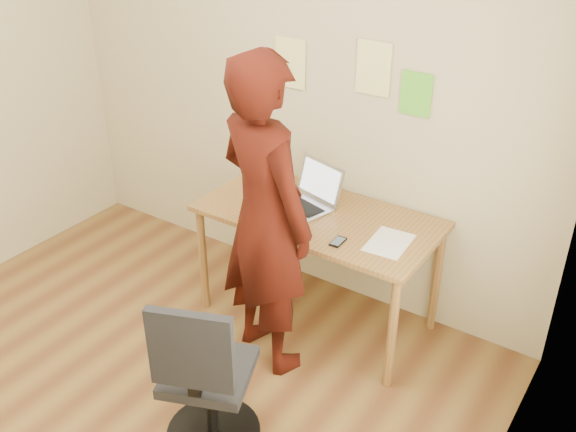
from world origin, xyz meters
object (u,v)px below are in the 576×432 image
Objects in this scene: laptop at (308,197)px; phone at (338,242)px; office_chair at (205,385)px; desk at (318,227)px; person at (265,218)px.

laptop reaches higher than phone.
laptop is at bearing 78.03° from office_chair.
phone reaches higher than desk.
laptop is 0.46m from phone.
laptop is 1.31m from office_chair.
laptop is (-0.11, 0.06, 0.14)m from desk.
desk is at bearing 138.59° from phone.
desk is at bearing -14.43° from laptop.
laptop is 3.65× the size of phone.
person is (0.05, -0.50, 0.11)m from laptop.
person reaches higher than laptop.
desk is at bearing 73.19° from office_chair.
person reaches higher than phone.
phone is 1.03m from office_chair.
desk is 3.40× the size of laptop.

